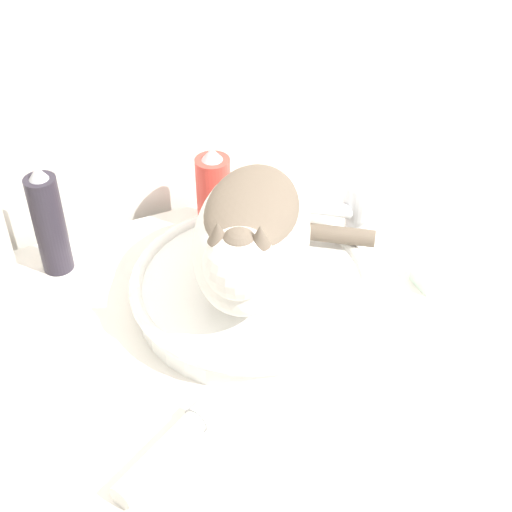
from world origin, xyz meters
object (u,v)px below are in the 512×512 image
Objects in this scene: cat at (252,233)px; spray_bottle_trigger at (214,192)px; cream_tube at (166,452)px; soap_bar at (435,277)px; faucet at (353,211)px; hairspray_can_black at (49,223)px.

cat is 2.30× the size of spray_bottle_trigger.
spray_bottle_trigger is 0.50m from cream_tube.
cat reaches higher than soap_bar.
soap_bar is (0.51, 0.14, -0.00)m from cream_tube.
spray_bottle_trigger reaches higher than soap_bar.
hairspray_can_black is at bearing -33.64° from faucet.
hairspray_can_black is 0.28m from spray_bottle_trigger.
hairspray_can_black is 0.44m from cream_tube.
cat is 2.36× the size of faucet.
hairspray_can_black reaches higher than cream_tube.
soap_bar is at bearing 15.70° from cream_tube.
soap_bar is at bearing -27.90° from hairspray_can_black.
spray_bottle_trigger is at bearing -55.42° from faucet.
faucet is 2.48× the size of soap_bar.
soap_bar is (0.29, -0.07, -0.14)m from cat.
cat is at bearing -41.25° from hairspray_can_black.
faucet is 0.24m from spray_bottle_trigger.
hairspray_can_black is at bearing -99.47° from cat.
hairspray_can_black reaches higher than faucet.
faucet is 1.00× the size of cream_tube.
cream_tube is (-0.21, -0.21, -0.13)m from cat.
hairspray_can_black is 1.27× the size of cream_tube.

